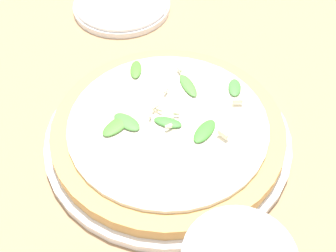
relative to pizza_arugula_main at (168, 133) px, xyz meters
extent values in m
plane|color=#9E7A56|center=(0.03, 0.02, -0.02)|extent=(6.00, 6.00, 0.00)
cylinder|color=white|center=(0.00, 0.00, -0.01)|extent=(0.32, 0.32, 0.01)
cylinder|color=tan|center=(0.00, 0.00, 0.00)|extent=(0.30, 0.30, 0.02)
cylinder|color=silver|center=(0.00, 0.00, 0.02)|extent=(0.25, 0.25, 0.01)
ellipsoid|color=#3F7B37|center=(0.09, -0.06, 0.02)|extent=(0.04, 0.03, 0.01)
ellipsoid|color=#427C35|center=(-0.02, 0.05, 0.02)|extent=(0.03, 0.04, 0.01)
ellipsoid|color=#488E37|center=(0.07, 0.00, 0.02)|extent=(0.04, 0.04, 0.01)
ellipsoid|color=#3D7D33|center=(0.00, 0.00, 0.02)|extent=(0.02, 0.04, 0.01)
ellipsoid|color=#45822E|center=(0.07, 0.08, 0.02)|extent=(0.04, 0.03, 0.01)
ellipsoid|color=#3B832E|center=(0.00, -0.05, 0.02)|extent=(0.04, 0.03, 0.01)
ellipsoid|color=#45802F|center=(-0.03, 0.06, 0.02)|extent=(0.05, 0.03, 0.01)
cube|color=beige|center=(-0.01, -0.01, 0.03)|extent=(0.01, 0.01, 0.00)
cube|color=beige|center=(0.06, -0.07, 0.03)|extent=(0.01, 0.01, 0.01)
cube|color=beige|center=(0.01, -0.01, 0.03)|extent=(0.00, 0.01, 0.00)
cube|color=beige|center=(0.00, -0.07, 0.03)|extent=(0.01, 0.01, 0.01)
cube|color=beige|center=(0.09, 0.02, 0.03)|extent=(0.01, 0.01, 0.01)
cube|color=beige|center=(0.05, 0.02, 0.03)|extent=(0.01, 0.00, 0.00)
cube|color=beige|center=(0.00, 0.02, 0.03)|extent=(0.01, 0.00, 0.00)
cube|color=beige|center=(0.01, 0.02, 0.03)|extent=(0.01, 0.01, 0.01)
cube|color=beige|center=(0.01, 0.02, 0.03)|extent=(0.00, 0.01, 0.00)
cylinder|color=white|center=(0.23, 0.19, -0.01)|extent=(0.16, 0.16, 0.01)
torus|color=white|center=(0.23, 0.19, 0.00)|extent=(0.16, 0.16, 0.01)
camera|label=1|loc=(-0.35, -0.16, 0.46)|focal=50.00mm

